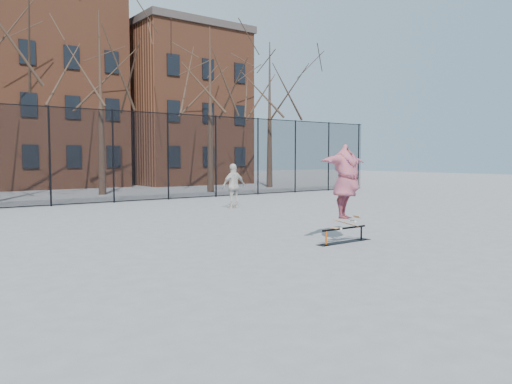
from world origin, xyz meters
TOP-DOWN VIEW (x-y plane):
  - ground at (0.00, 0.00)m, footprint 100.00×100.00m
  - skate_rail at (1.67, 0.09)m, footprint 1.58×0.24m
  - skateboard at (1.72, 0.09)m, footprint 0.76×0.18m
  - skater at (1.72, 0.09)m, footprint 2.18×1.24m
  - bystander_white at (4.01, 7.98)m, footprint 1.01×0.44m
  - fence at (-0.01, 13.00)m, footprint 34.03×0.07m
  - tree_row at (-0.25, 17.15)m, footprint 33.66×7.46m
  - rowhouses at (0.72, 26.00)m, footprint 29.00×7.00m

SIDE VIEW (x-z plane):
  - ground at x=0.00m, z-range 0.00..0.00m
  - skate_rail at x=1.67m, z-range -0.04..0.31m
  - skateboard at x=1.72m, z-range 0.35..0.44m
  - bystander_white at x=4.01m, z-range 0.00..1.72m
  - skater at x=1.72m, z-range 0.44..2.15m
  - fence at x=-0.01m, z-range 0.05..4.05m
  - rowhouses at x=0.72m, z-range -0.44..12.56m
  - tree_row at x=-0.25m, z-range 2.02..12.69m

